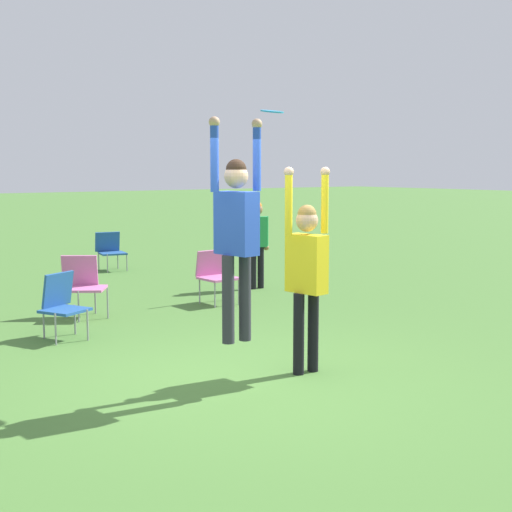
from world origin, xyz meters
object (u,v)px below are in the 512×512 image
person_defending (307,264)px  camping_chair_2 (62,302)px  person_jumping (236,224)px  person_spectator_far (257,237)px  camping_chair_1 (84,281)px  camping_chair_4 (110,249)px  camping_chair_0 (215,272)px  frisbee (272,111)px

person_defending → camping_chair_2: size_ratio=2.61×
person_jumping → person_spectator_far: bearing=-46.9°
person_jumping → camping_chair_1: bearing=-12.1°
person_jumping → person_defending: (1.02, 0.16, -0.49)m
camping_chair_1 → camping_chair_4: bearing=-84.4°
camping_chair_0 → frisbee: bearing=62.1°
camping_chair_0 → camping_chair_4: size_ratio=1.05×
camping_chair_2 → camping_chair_4: size_ratio=1.03×
frisbee → camping_chair_0: size_ratio=0.27×
camping_chair_2 → person_defending: bearing=90.8°
camping_chair_0 → camping_chair_2: bearing=13.7°
camping_chair_2 → camping_chair_0: bearing=170.9°
person_defending → camping_chair_1: (-0.77, 4.25, -0.66)m
camping_chair_0 → person_spectator_far: bearing=-154.2°
camping_chair_0 → person_spectator_far: size_ratio=0.54×
person_jumping → person_defending: size_ratio=0.97×
person_defending → camping_chair_4: bearing=160.2°
camping_chair_1 → person_jumping: bearing=121.4°
camping_chair_4 → frisbee: bearing=87.3°
camping_chair_4 → person_spectator_far: 4.05m
camping_chair_2 → person_spectator_far: person_spectator_far is taller
camping_chair_1 → camping_chair_2: 1.38m
frisbee → person_spectator_far: 6.01m
person_spectator_far → camping_chair_2: bearing=-124.8°
person_defending → camping_chair_4: person_defending is taller
person_jumping → frisbee: frisbee is taller
camping_chair_4 → person_spectator_far: bearing=117.9°
person_jumping → frisbee: bearing=-79.0°
person_defending → camping_chair_2: 3.55m
camping_chair_4 → camping_chair_0: bearing=98.0°
frisbee → person_spectator_far: bearing=55.3°
frisbee → camping_chair_4: frisbee is taller
frisbee → camping_chair_1: 4.77m
frisbee → camping_chair_1: size_ratio=0.26×
camping_chair_1 → person_spectator_far: (3.60, 0.51, 0.42)m
camping_chair_1 → camping_chair_4: 4.99m
camping_chair_0 → person_spectator_far: 1.67m
person_jumping → camping_chair_4: size_ratio=2.60×
camping_chair_0 → camping_chair_2: 3.09m
frisbee → camping_chair_0: frisbee is taller
person_jumping → person_spectator_far: 6.29m
person_jumping → camping_chair_1: (0.25, 4.41, -1.14)m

